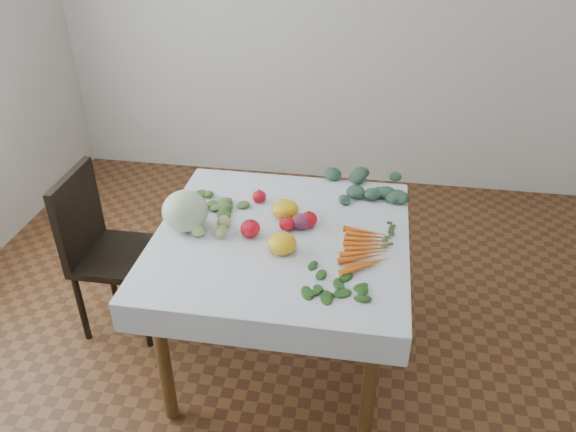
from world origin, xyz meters
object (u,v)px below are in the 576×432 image
Objects in this scene: table at (281,254)px; carrot_bunch at (366,249)px; chair at (102,242)px; heirloom_back at (285,209)px; cabbage at (185,211)px.

table is 2.77× the size of carrot_bunch.
chair is 1.00m from heirloom_back.
heirloom_back is at bearing 21.34° from cabbage.
heirloom_back reaches higher than carrot_bunch.
chair is at bearing 171.39° from carrot_bunch.
table is 0.21m from heirloom_back.
cabbage reaches higher than chair.
carrot_bunch is at bearing -9.92° from table.
table is 0.98m from chair.
chair is 1.38m from carrot_bunch.
chair is at bearing -179.18° from heirloom_back.
cabbage reaches higher than heirloom_back.
chair reaches higher than heirloom_back.
heirloom_back is (0.95, 0.01, 0.29)m from chair.
carrot_bunch is (0.81, -0.05, -0.08)m from cabbage.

